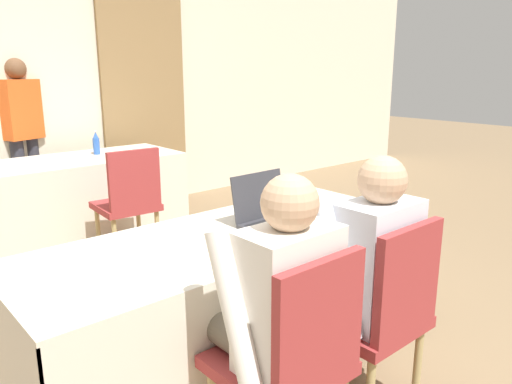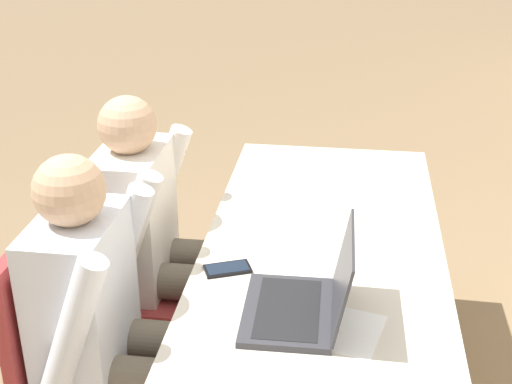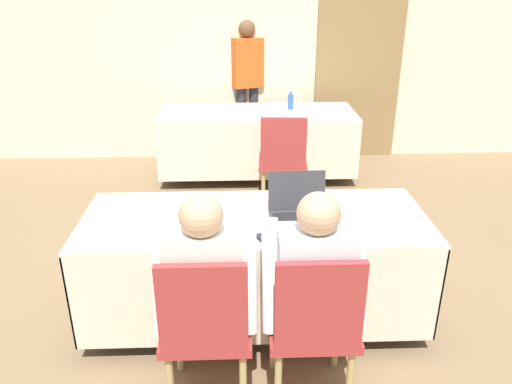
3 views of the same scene
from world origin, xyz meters
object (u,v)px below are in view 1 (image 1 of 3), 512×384
cell_phone (276,247)px  person_red_shirt (23,132)px  chair_near_left (292,357)px  water_bottle (96,144)px  laptop (272,216)px  person_white_shirt (361,269)px  chair_near_right (379,311)px  person_checkered_shirt (273,306)px  chair_far_spare (129,200)px

cell_phone → person_red_shirt: size_ratio=0.10×
chair_near_left → water_bottle: bearing=-102.7°
laptop → water_bottle: bearing=84.0°
cell_phone → person_white_shirt: 0.38m
water_bottle → chair_near_left: size_ratio=0.24×
chair_near_right → person_white_shirt: person_white_shirt is taller
person_white_shirt → person_red_shirt: size_ratio=0.74×
laptop → person_checkered_shirt: bearing=-133.8°
chair_near_right → person_checkered_shirt: size_ratio=0.78×
laptop → chair_far_spare: (0.06, 1.69, -0.27)m
chair_near_left → chair_far_spare: (0.58, 2.36, 0.00)m
person_red_shirt → person_checkered_shirt: bearing=-113.4°
chair_near_right → person_checkered_shirt: (-0.52, 0.10, 0.16)m
chair_far_spare → person_red_shirt: bearing=-75.4°
person_checkered_shirt → person_red_shirt: 3.79m
chair_near_left → person_white_shirt: bearing=-168.8°
chair_near_left → chair_near_right: bearing=-180.0°
cell_phone → person_white_shirt: size_ratio=0.14×
laptop → chair_near_right: size_ratio=0.38×
cell_phone → chair_near_right: bearing=-85.7°
cell_phone → person_red_shirt: 3.46m
chair_far_spare → person_checkered_shirt: size_ratio=0.78×
chair_near_right → chair_far_spare: (0.06, 2.36, 0.00)m
chair_far_spare → chair_near_left: bearing=79.9°
person_checkered_shirt → chair_near_right: bearing=168.8°
cell_phone → person_red_shirt: (-0.02, 3.46, 0.18)m
water_bottle → person_white_shirt: size_ratio=0.19×
chair_near_right → person_red_shirt: bearing=-86.5°
chair_far_spare → person_white_shirt: person_white_shirt is taller
water_bottle → person_checkered_shirt: 3.25m
water_bottle → person_checkered_shirt: (-0.73, -3.16, -0.16)m
laptop → water_bottle: laptop is taller
laptop → person_checkered_shirt: size_ratio=0.30×
chair_near_left → chair_far_spare: size_ratio=1.00×
person_white_shirt → chair_near_left: bearing=11.2°
chair_far_spare → person_checkered_shirt: 2.34m
chair_near_right → laptop: bearing=-89.6°
person_checkered_shirt → chair_far_spare: bearing=-104.4°
water_bottle → person_checkered_shirt: size_ratio=0.19×
cell_phone → laptop: bearing=27.7°
laptop → chair_far_spare: laptop is taller
cell_phone → chair_near_left: (-0.31, -0.41, -0.23)m
chair_near_right → person_red_shirt: person_red_shirt is taller
water_bottle → person_white_shirt: person_white_shirt is taller
laptop → person_white_shirt: size_ratio=0.30×
person_red_shirt → chair_far_spare: bearing=-98.1°
cell_phone → person_checkered_shirt: (-0.31, -0.31, -0.07)m
chair_near_left → person_red_shirt: bearing=-94.2°
laptop → chair_far_spare: 1.72m
chair_near_left → person_red_shirt: person_red_shirt is taller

